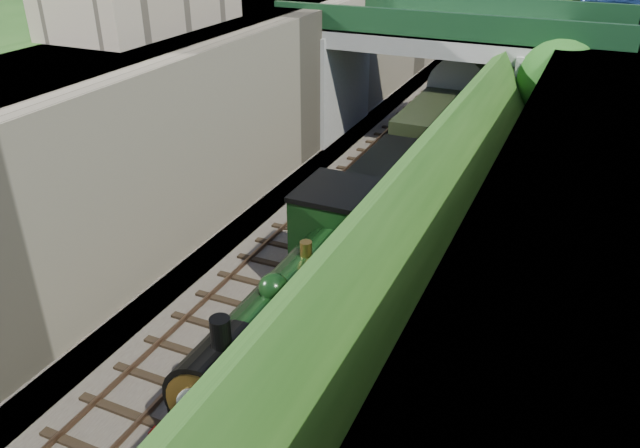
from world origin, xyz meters
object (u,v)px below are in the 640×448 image
(car_blue, at_px, (625,0))
(locomotive, at_px, (304,303))
(tender, at_px, (391,204))
(road_bridge, at_px, (458,72))
(tree, at_px, (562,83))

(car_blue, bearing_deg, locomotive, -174.08)
(car_blue, relative_size, locomotive, 0.41)
(car_blue, distance_m, tender, 19.13)
(road_bridge, xyz_separation_m, car_blue, (6.80, 6.50, 2.90))
(tree, height_order, tender, tree)
(locomotive, height_order, tender, locomotive)
(tree, bearing_deg, tender, -120.08)
(tree, distance_m, locomotive, 16.43)
(road_bridge, relative_size, locomotive, 1.56)
(tender, bearing_deg, road_bridge, 91.38)
(road_bridge, height_order, car_blue, car_blue)
(road_bridge, relative_size, tree, 2.42)
(car_blue, height_order, locomotive, car_blue)
(road_bridge, bearing_deg, car_blue, 43.74)
(tree, relative_size, car_blue, 1.56)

